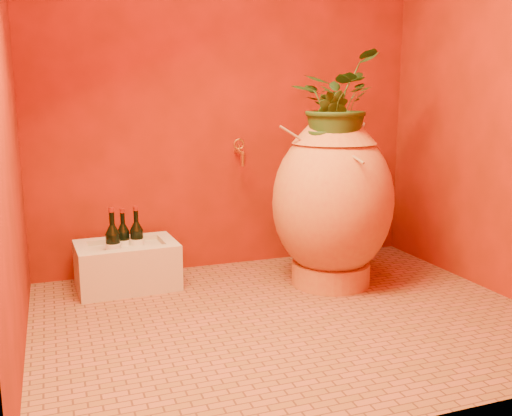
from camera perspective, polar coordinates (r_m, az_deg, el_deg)
name	(u,v)px	position (r m, az deg, el deg)	size (l,w,h in m)	color
floor	(290,317)	(2.94, 3.42, -10.86)	(2.50, 2.50, 0.00)	brown
wall_back	(229,71)	(3.67, -2.70, 13.52)	(2.50, 0.02, 2.50)	#621805
wall_right	(507,67)	(3.42, 23.81, 12.73)	(0.02, 2.00, 2.50)	#621805
amphora	(332,201)	(3.34, 7.65, 0.70)	(0.92, 0.92, 1.01)	#B37732
stone_basin	(127,266)	(3.42, -12.77, -5.68)	(0.58, 0.41, 0.27)	#BCB39C
wine_bottle_a	(137,241)	(3.43, -11.82, -3.25)	(0.08, 0.08, 0.32)	black
wine_bottle_b	(113,246)	(3.33, -14.09, -3.69)	(0.08, 0.08, 0.34)	black
wine_bottle_c	(124,242)	(3.45, -13.10, -3.33)	(0.08, 0.08, 0.31)	black
wall_tap	(240,151)	(3.61, -1.64, 5.72)	(0.07, 0.15, 0.17)	#B38229
plant_main	(335,103)	(3.27, 7.88, 10.38)	(0.51, 0.45, 0.57)	#213F16
plant_side	(327,126)	(3.19, 7.15, 8.11)	(0.21, 0.17, 0.39)	#213F16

